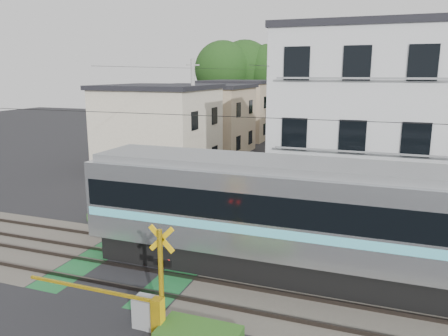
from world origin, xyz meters
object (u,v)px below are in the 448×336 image
at_px(apartment_block, 385,124).
at_px(crossing_signal_near, 148,305).
at_px(commuter_train, 364,224).
at_px(crossing_signal_far, 130,211).
at_px(pedestrian, 284,140).

bearing_deg(apartment_block, crossing_signal_near, -114.22).
bearing_deg(commuter_train, apartment_block, 87.10).
relative_size(crossing_signal_far, pedestrian, 2.98).
distance_m(commuter_train, crossing_signal_far, 11.04).
height_order(crossing_signal_near, apartment_block, apartment_block).
bearing_deg(crossing_signal_near, apartment_block, 65.78).
relative_size(commuter_train, crossing_signal_far, 4.21).
bearing_deg(pedestrian, crossing_signal_near, 94.49).
distance_m(commuter_train, crossing_signal_near, 7.48).
distance_m(crossing_signal_far, pedestrian, 24.00).
height_order(crossing_signal_far, apartment_block, apartment_block).
xyz_separation_m(commuter_train, crossing_signal_far, (-10.67, 2.45, -1.48)).
relative_size(crossing_signal_near, apartment_block, 0.46).
bearing_deg(apartment_block, crossing_signal_far, -152.22).
height_order(crossing_signal_near, pedestrian, crossing_signal_near).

